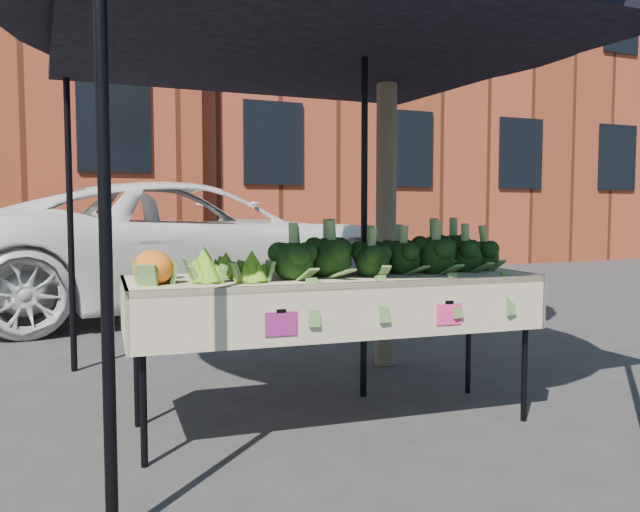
{
  "coord_description": "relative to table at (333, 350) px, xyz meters",
  "views": [
    {
      "loc": [
        -1.72,
        -3.57,
        1.3
      ],
      "look_at": [
        -0.12,
        0.13,
        1.0
      ],
      "focal_mm": 36.69,
      "sensor_mm": 36.0,
      "label": 1
    }
  ],
  "objects": [
    {
      "name": "street_tree",
      "position": [
        1.02,
        1.2,
        1.97
      ],
      "size": [
        2.46,
        2.46,
        4.84
      ],
      "primitive_type": null,
      "color": "#1E4C14",
      "rests_on": "ground"
    },
    {
      "name": "canopy",
      "position": [
        0.08,
        0.53,
        0.92
      ],
      "size": [
        3.16,
        3.16,
        2.74
      ],
      "primitive_type": null,
      "color": "black",
      "rests_on": "ground"
    },
    {
      "name": "broccoli_heap",
      "position": [
        0.36,
        0.03,
        0.59
      ],
      "size": [
        1.56,
        0.59,
        0.28
      ],
      "primitive_type": "ellipsoid",
      "color": "black",
      "rests_on": "table"
    },
    {
      "name": "romanesco_cluster",
      "position": [
        -0.67,
        0.04,
        0.56
      ],
      "size": [
        0.45,
        0.59,
        0.22
      ],
      "primitive_type": "ellipsoid",
      "color": "#81BC2A",
      "rests_on": "table"
    },
    {
      "name": "table",
      "position": [
        0.0,
        0.0,
        0.0
      ],
      "size": [
        2.46,
        1.0,
        0.9
      ],
      "color": "beige",
      "rests_on": "ground"
    },
    {
      "name": "vehicle",
      "position": [
        0.21,
        4.82,
        2.46
      ],
      "size": [
        1.8,
        2.79,
        5.83
      ],
      "primitive_type": "imported",
      "rotation": [
        0.0,
        0.0,
        1.64
      ],
      "color": "white",
      "rests_on": "ground"
    },
    {
      "name": "building_right",
      "position": [
        7.12,
        12.57,
        3.8
      ],
      "size": [
        12.0,
        8.0,
        8.5
      ],
      "primitive_type": "cube",
      "color": "maroon",
      "rests_on": "ground"
    },
    {
      "name": "cauliflower_pair",
      "position": [
        -1.04,
        0.07,
        0.55
      ],
      "size": [
        0.25,
        0.45,
        0.2
      ],
      "primitive_type": "ellipsoid",
      "color": "orange",
      "rests_on": "table"
    },
    {
      "name": "ground",
      "position": [
        0.12,
        0.07,
        -0.45
      ],
      "size": [
        90.0,
        90.0,
        0.0
      ],
      "primitive_type": "plane",
      "color": "#29292C"
    }
  ]
}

